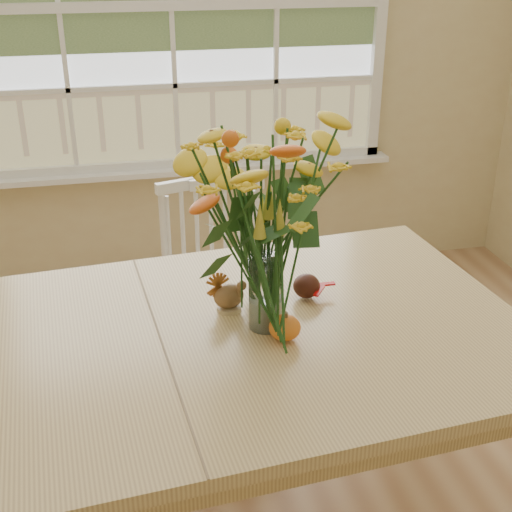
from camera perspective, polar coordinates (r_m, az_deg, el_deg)
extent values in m
cube|color=#CEB884|center=(3.76, -6.99, 17.03)|extent=(4.00, 0.02, 2.70)
cube|color=silver|center=(3.72, -7.14, 20.05)|extent=(2.20, 0.00, 1.60)
cube|color=white|center=(3.84, -6.37, 7.10)|extent=(2.42, 0.12, 0.03)
cube|color=tan|center=(2.02, 0.12, -6.41)|extent=(1.65, 1.25, 0.04)
cube|color=tan|center=(2.05, 0.12, -8.07)|extent=(1.53, 1.12, 0.10)
cylinder|color=tan|center=(2.58, -18.34, -11.18)|extent=(0.07, 0.07, 0.80)
cylinder|color=tan|center=(2.84, 10.77, -6.57)|extent=(0.07, 0.07, 0.80)
cube|color=white|center=(2.87, -3.15, -4.59)|extent=(0.45, 0.44, 0.05)
cube|color=white|center=(2.91, -3.71, 1.34)|extent=(0.44, 0.05, 0.50)
cylinder|color=white|center=(2.85, -6.05, -10.57)|extent=(0.04, 0.04, 0.43)
cylinder|color=white|center=(3.12, -6.57, -7.16)|extent=(0.04, 0.04, 0.43)
cylinder|color=white|center=(2.89, 0.79, -9.91)|extent=(0.04, 0.04, 0.43)
cylinder|color=white|center=(3.15, -0.35, -6.60)|extent=(0.04, 0.04, 0.43)
cylinder|color=white|center=(1.96, 0.81, -3.06)|extent=(0.10, 0.10, 0.22)
ellipsoid|color=orange|center=(1.93, 2.41, -6.08)|extent=(0.09, 0.09, 0.07)
cylinder|color=#CCB78C|center=(2.09, -2.26, -4.36)|extent=(0.07, 0.07, 0.01)
ellipsoid|color=brown|center=(2.07, -2.28, -3.35)|extent=(0.10, 0.08, 0.08)
ellipsoid|color=#38160F|center=(2.15, 4.23, -2.60)|extent=(0.08, 0.08, 0.08)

